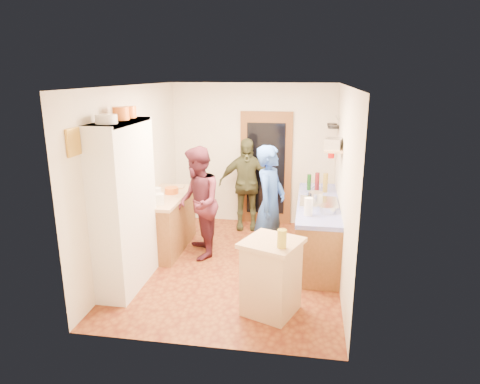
% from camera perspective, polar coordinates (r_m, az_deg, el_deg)
% --- Properties ---
extents(floor, '(3.00, 4.00, 0.02)m').
position_cam_1_polar(floor, '(6.48, -0.74, -9.76)').
color(floor, brown).
rests_on(floor, ground).
extents(ceiling, '(3.00, 4.00, 0.02)m').
position_cam_1_polar(ceiling, '(5.86, -0.83, 14.08)').
color(ceiling, silver).
rests_on(ceiling, ground).
extents(wall_back, '(3.00, 0.02, 2.60)m').
position_cam_1_polar(wall_back, '(7.98, 1.73, 5.01)').
color(wall_back, beige).
rests_on(wall_back, ground).
extents(wall_front, '(3.00, 0.02, 2.60)m').
position_cam_1_polar(wall_front, '(4.16, -5.61, -5.12)').
color(wall_front, beige).
rests_on(wall_front, ground).
extents(wall_left, '(0.02, 4.00, 2.60)m').
position_cam_1_polar(wall_left, '(6.46, -14.09, 2.02)').
color(wall_left, beige).
rests_on(wall_left, ground).
extents(wall_right, '(0.02, 4.00, 2.60)m').
position_cam_1_polar(wall_right, '(5.97, 13.65, 0.94)').
color(wall_right, beige).
rests_on(wall_right, ground).
extents(door_frame, '(0.95, 0.06, 2.10)m').
position_cam_1_polar(door_frame, '(7.96, 3.47, 3.13)').
color(door_frame, brown).
rests_on(door_frame, ground).
extents(door_glass, '(0.70, 0.02, 1.70)m').
position_cam_1_polar(door_glass, '(7.93, 3.44, 3.08)').
color(door_glass, black).
rests_on(door_glass, door_frame).
extents(hutch_body, '(0.40, 1.20, 2.20)m').
position_cam_1_polar(hutch_body, '(5.73, -15.13, -1.86)').
color(hutch_body, white).
rests_on(hutch_body, ground).
extents(hutch_top_shelf, '(0.40, 1.14, 0.04)m').
position_cam_1_polar(hutch_top_shelf, '(5.51, -15.92, 8.91)').
color(hutch_top_shelf, white).
rests_on(hutch_top_shelf, hutch_body).
extents(plate_stack, '(0.25, 0.25, 0.11)m').
position_cam_1_polar(plate_stack, '(5.23, -17.40, 9.27)').
color(plate_stack, white).
rests_on(plate_stack, hutch_top_shelf).
extents(orange_pot_a, '(0.20, 0.20, 0.16)m').
position_cam_1_polar(orange_pot_a, '(5.59, -15.59, 10.06)').
color(orange_pot_a, orange).
rests_on(orange_pot_a, hutch_top_shelf).
extents(orange_pot_b, '(0.17, 0.17, 0.15)m').
position_cam_1_polar(orange_pot_b, '(5.83, -14.50, 10.29)').
color(orange_pot_b, orange).
rests_on(orange_pot_b, hutch_top_shelf).
extents(left_counter_base, '(0.60, 1.40, 0.85)m').
position_cam_1_polar(left_counter_base, '(7.00, -9.85, -4.16)').
color(left_counter_base, brown).
rests_on(left_counter_base, ground).
extents(left_counter_top, '(0.64, 1.44, 0.05)m').
position_cam_1_polar(left_counter_top, '(6.87, -10.02, -0.63)').
color(left_counter_top, tan).
rests_on(left_counter_top, left_counter_base).
extents(toaster, '(0.25, 0.20, 0.16)m').
position_cam_1_polar(toaster, '(6.38, -11.04, -0.94)').
color(toaster, white).
rests_on(toaster, left_counter_top).
extents(kettle, '(0.19, 0.19, 0.18)m').
position_cam_1_polar(kettle, '(6.65, -11.11, -0.21)').
color(kettle, white).
rests_on(kettle, left_counter_top).
extents(orange_bowl, '(0.22, 0.22, 0.10)m').
position_cam_1_polar(orange_bowl, '(6.93, -9.10, 0.20)').
color(orange_bowl, orange).
rests_on(orange_bowl, left_counter_top).
extents(chopping_board, '(0.33, 0.26, 0.02)m').
position_cam_1_polar(chopping_board, '(7.28, -8.68, 0.67)').
color(chopping_board, tan).
rests_on(chopping_board, left_counter_top).
extents(right_counter_base, '(0.60, 2.20, 0.84)m').
position_cam_1_polar(right_counter_base, '(6.69, 10.22, -5.18)').
color(right_counter_base, brown).
rests_on(right_counter_base, ground).
extents(right_counter_top, '(0.62, 2.22, 0.06)m').
position_cam_1_polar(right_counter_top, '(6.55, 10.41, -1.49)').
color(right_counter_top, '#0813BA').
rests_on(right_counter_top, right_counter_base).
extents(hob, '(0.55, 0.58, 0.04)m').
position_cam_1_polar(hob, '(6.42, 10.44, -1.38)').
color(hob, silver).
rests_on(hob, right_counter_top).
extents(pot_on_hob, '(0.21, 0.21, 0.14)m').
position_cam_1_polar(pot_on_hob, '(6.39, 10.03, -0.61)').
color(pot_on_hob, silver).
rests_on(pot_on_hob, hob).
extents(bottle_a, '(0.08, 0.08, 0.26)m').
position_cam_1_polar(bottle_a, '(7.12, 9.19, 1.31)').
color(bottle_a, '#143F14').
rests_on(bottle_a, right_counter_top).
extents(bottle_b, '(0.09, 0.09, 0.29)m').
position_cam_1_polar(bottle_b, '(7.13, 10.24, 1.40)').
color(bottle_b, '#591419').
rests_on(bottle_b, right_counter_top).
extents(bottle_c, '(0.09, 0.09, 0.31)m').
position_cam_1_polar(bottle_c, '(7.03, 11.31, 1.21)').
color(bottle_c, olive).
rests_on(bottle_c, right_counter_top).
extents(paper_towel, '(0.14, 0.14, 0.25)m').
position_cam_1_polar(paper_towel, '(5.84, 9.10, -1.95)').
color(paper_towel, white).
rests_on(paper_towel, right_counter_top).
extents(mixing_bowl, '(0.26, 0.26, 0.10)m').
position_cam_1_polar(mixing_bowl, '(6.04, 11.46, -2.23)').
color(mixing_bowl, silver).
rests_on(mixing_bowl, right_counter_top).
extents(island_base, '(0.72, 0.72, 0.86)m').
position_cam_1_polar(island_base, '(5.14, 4.17, -11.47)').
color(island_base, tan).
rests_on(island_base, ground).
extents(island_top, '(0.81, 0.81, 0.05)m').
position_cam_1_polar(island_top, '(4.95, 4.28, -6.77)').
color(island_top, tan).
rests_on(island_top, island_base).
extents(cutting_board, '(0.43, 0.39, 0.02)m').
position_cam_1_polar(cutting_board, '(5.01, 4.03, -6.37)').
color(cutting_board, white).
rests_on(cutting_board, island_top).
extents(oil_jar, '(0.14, 0.14, 0.21)m').
position_cam_1_polar(oil_jar, '(4.73, 5.60, -6.22)').
color(oil_jar, '#AD9E2D').
rests_on(oil_jar, island_top).
extents(pan_rail, '(0.02, 0.65, 0.02)m').
position_cam_1_polar(pan_rail, '(7.34, 12.81, 9.63)').
color(pan_rail, silver).
rests_on(pan_rail, wall_right).
extents(pan_hang_a, '(0.18, 0.18, 0.05)m').
position_cam_1_polar(pan_hang_a, '(7.17, 12.34, 8.48)').
color(pan_hang_a, black).
rests_on(pan_hang_a, pan_rail).
extents(pan_hang_b, '(0.16, 0.16, 0.05)m').
position_cam_1_polar(pan_hang_b, '(7.38, 12.25, 8.51)').
color(pan_hang_b, black).
rests_on(pan_hang_b, pan_rail).
extents(pan_hang_c, '(0.17, 0.17, 0.05)m').
position_cam_1_polar(pan_hang_c, '(7.57, 12.19, 8.77)').
color(pan_hang_c, black).
rests_on(pan_hang_c, pan_rail).
extents(wall_shelf, '(0.26, 0.42, 0.03)m').
position_cam_1_polar(wall_shelf, '(6.32, 12.33, 5.53)').
color(wall_shelf, tan).
rests_on(wall_shelf, wall_right).
extents(radio, '(0.28, 0.34, 0.15)m').
position_cam_1_polar(radio, '(6.30, 12.38, 6.33)').
color(radio, silver).
rests_on(radio, wall_shelf).
extents(ext_bracket, '(0.06, 0.10, 0.04)m').
position_cam_1_polar(ext_bracket, '(7.59, 12.54, 5.25)').
color(ext_bracket, black).
rests_on(ext_bracket, wall_right).
extents(fire_extinguisher, '(0.11, 0.11, 0.32)m').
position_cam_1_polar(fire_extinguisher, '(7.58, 12.11, 5.65)').
color(fire_extinguisher, red).
rests_on(fire_extinguisher, wall_right).
extents(picture_frame, '(0.03, 0.25, 0.30)m').
position_cam_1_polar(picture_frame, '(4.95, -21.34, 6.23)').
color(picture_frame, gold).
rests_on(picture_frame, wall_left).
extents(person_hob, '(0.58, 0.74, 1.77)m').
position_cam_1_polar(person_hob, '(6.32, 4.23, -1.76)').
color(person_hob, '#264BA1').
rests_on(person_hob, ground).
extents(person_left, '(0.89, 1.01, 1.72)m').
position_cam_1_polar(person_left, '(6.55, -5.43, -1.36)').
color(person_left, '#4A1B27').
rests_on(person_left, ground).
extents(person_back, '(1.03, 0.55, 1.67)m').
position_cam_1_polar(person_back, '(7.69, 0.88, 1.05)').
color(person_back, '#393B22').
rests_on(person_back, ground).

